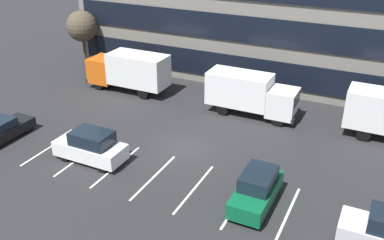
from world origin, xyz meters
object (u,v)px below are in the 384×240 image
at_px(box_truck_orange, 129,70).
at_px(suv_forest, 257,190).
at_px(sedan_black, 3,129).
at_px(suv_white, 91,147).
at_px(bare_tree, 82,26).
at_px(box_truck_white, 250,93).

relative_size(box_truck_orange, suv_forest, 1.72).
bearing_deg(sedan_black, suv_white, 2.91).
distance_m(box_truck_orange, bare_tree, 8.98).
relative_size(box_truck_orange, bare_tree, 1.31).
bearing_deg(suv_white, suv_forest, 1.21).
xyz_separation_m(box_truck_orange, suv_white, (4.44, -11.31, -0.97)).
bearing_deg(bare_tree, box_truck_white, -10.79).
bearing_deg(box_truck_orange, suv_white, -68.54).
bearing_deg(bare_tree, suv_forest, -31.96).
bearing_deg(sedan_black, suv_forest, 1.90).
height_order(sedan_black, bare_tree, bare_tree).
bearing_deg(suv_forest, box_truck_orange, 144.71).
height_order(box_truck_orange, suv_forest, box_truck_orange).
xyz_separation_m(box_truck_white, suv_white, (-6.95, -11.24, -0.86)).
relative_size(suv_forest, bare_tree, 0.76).
bearing_deg(sedan_black, box_truck_orange, 75.11).
distance_m(box_truck_white, bare_tree, 19.79).
bearing_deg(suv_white, box_truck_orange, 111.46).
bearing_deg(suv_forest, bare_tree, 148.04).
distance_m(box_truck_orange, suv_forest, 19.19).
distance_m(sedan_black, bare_tree, 16.42).
xyz_separation_m(box_truck_white, bare_tree, (-19.30, 3.68, 2.38)).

